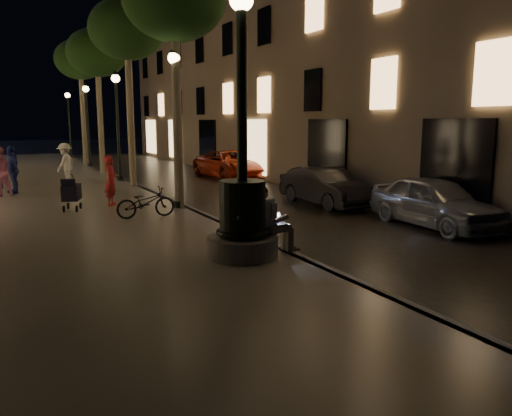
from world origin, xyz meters
TOP-DOWN VIEW (x-y plane):
  - ground at (0.00, 15.00)m, footprint 120.00×120.00m
  - cobble_lane at (3.00, 15.00)m, footprint 6.00×45.00m
  - promenade at (-4.00, 15.00)m, footprint 8.00×45.00m
  - curb_strip at (0.00, 15.00)m, footprint 0.25×45.00m
  - building_right at (10.00, 18.00)m, footprint 8.00×36.00m
  - fountain_lamppost at (-1.00, 2.00)m, footprint 1.40×1.40m
  - seated_man_laptop at (-0.39, 2.00)m, footprint 0.99×0.34m
  - tree_near at (-0.25, 8.00)m, footprint 3.00×3.00m
  - tree_second at (-0.20, 14.00)m, footprint 3.00×3.00m
  - tree_third at (-0.30, 20.00)m, footprint 3.00×3.00m
  - tree_far at (-0.22, 26.00)m, footprint 3.00×3.00m
  - lamp_curb_a at (-0.30, 8.00)m, footprint 0.36×0.36m
  - lamp_curb_b at (-0.30, 16.00)m, footprint 0.36×0.36m
  - lamp_curb_c at (-0.30, 24.00)m, footprint 0.36×0.36m
  - lamp_curb_d at (-0.30, 32.00)m, footprint 0.36×0.36m
  - stroller at (-3.28, 8.88)m, footprint 0.66×1.07m
  - car_front at (5.20, 2.93)m, footprint 1.90×4.13m
  - car_second at (4.61, 7.15)m, footprint 1.42×3.95m
  - car_third at (5.20, 16.14)m, footprint 2.45×4.99m
  - pedestrian_red at (-2.03, 9.34)m, footprint 0.59×0.68m
  - pedestrian_white at (-2.59, 15.87)m, footprint 1.17×1.27m
  - pedestrian_blue at (-4.68, 13.74)m, footprint 0.67×1.10m
  - bicycle at (-1.62, 6.83)m, footprint 1.61×0.61m

SIDE VIEW (x-z plane):
  - ground at x=0.00m, z-range 0.00..0.00m
  - cobble_lane at x=3.00m, z-range 0.00..0.02m
  - promenade at x=-4.00m, z-range 0.00..0.20m
  - curb_strip at x=0.00m, z-range 0.00..0.20m
  - bicycle at x=-1.62m, z-range 0.20..1.04m
  - car_second at x=4.61m, z-range 0.00..1.29m
  - car_third at x=5.20m, z-range 0.00..1.36m
  - car_front at x=5.20m, z-range 0.00..1.37m
  - stroller at x=-3.28m, z-range 0.20..1.29m
  - seated_man_laptop at x=-0.39m, z-range 0.24..1.60m
  - pedestrian_red at x=-2.03m, z-range 0.20..1.77m
  - pedestrian_white at x=-2.59m, z-range 0.20..1.92m
  - pedestrian_blue at x=-4.68m, z-range 0.20..1.96m
  - fountain_lamppost at x=-1.00m, z-range -1.39..3.81m
  - lamp_curb_a at x=-0.30m, z-range 0.83..5.64m
  - lamp_curb_b at x=-0.30m, z-range 0.83..5.64m
  - lamp_curb_c at x=-0.30m, z-range 0.83..5.64m
  - lamp_curb_d at x=-0.30m, z-range 0.83..5.64m
  - tree_third at x=-0.30m, z-range 2.54..9.74m
  - tree_near at x=-0.25m, z-range 2.59..9.89m
  - tree_second at x=-0.20m, z-range 2.63..10.03m
  - tree_far at x=-0.22m, z-range 2.68..10.18m
  - building_right at x=10.00m, z-range 0.00..15.00m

